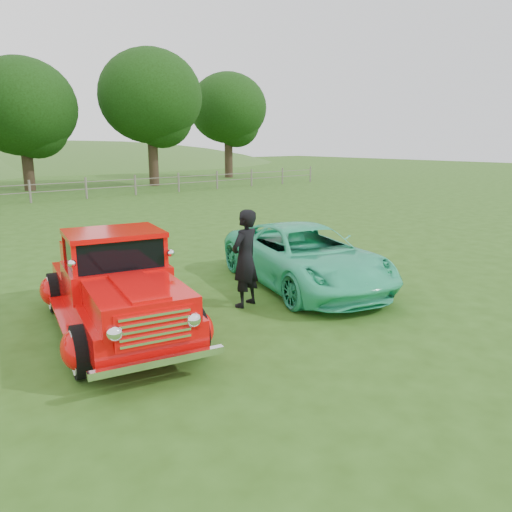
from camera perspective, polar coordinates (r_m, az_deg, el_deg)
ground at (r=8.00m, az=0.15°, el=-10.74°), size 140.00×140.00×0.00m
tree_near_east at (r=35.98m, az=-25.19°, el=15.15°), size 6.80×6.80×8.33m
tree_mid_east at (r=37.21m, az=-11.97°, el=17.40°), size 7.20×7.20×9.44m
tree_far_east at (r=44.58m, az=-3.21°, el=16.50°), size 6.60×6.60×8.86m
red_pickup at (r=8.83m, az=-15.71°, el=-3.41°), size 2.98×5.24×1.78m
teal_sedan at (r=11.25m, az=5.63°, el=-0.03°), size 3.56×5.38×1.37m
man at (r=9.77m, az=-1.26°, el=-0.28°), size 0.81×0.64×1.94m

